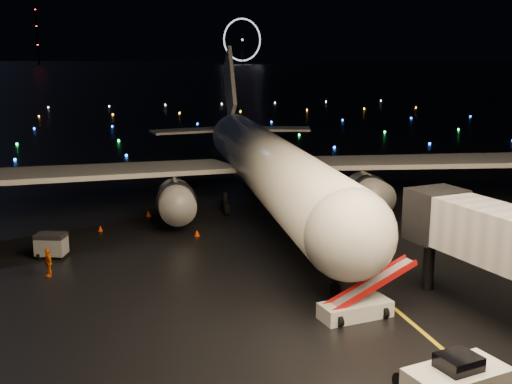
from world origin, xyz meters
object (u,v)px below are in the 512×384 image
airliner (263,128)px  belt_loader (356,293)px  crew_c (48,262)px  baggage_cart_0 (51,245)px  pushback_tug (457,378)px

airliner → belt_loader: size_ratio=8.91×
crew_c → baggage_cart_0: 4.31m
belt_loader → baggage_cart_0: bearing=128.6°
airliner → belt_loader: airliner is taller
belt_loader → baggage_cart_0: (-17.32, 15.74, -0.59)m
belt_loader → pushback_tug: bearing=-94.4°
belt_loader → crew_c: bearing=137.4°
airliner → baggage_cart_0: bearing=-146.4°
crew_c → belt_loader: bearing=36.2°
airliner → crew_c: (-18.88, -15.12, -6.72)m
pushback_tug → airliner: bearing=76.4°
airliner → pushback_tug: bearing=-87.4°
airliner → crew_c: size_ratio=27.70×
belt_loader → baggage_cart_0: 23.41m
baggage_cart_0 → crew_c: bearing=-71.0°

